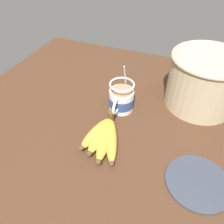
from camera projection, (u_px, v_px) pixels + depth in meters
table at (106, 126)px, 73.58cm from camera, size 105.78×105.78×3.21cm
coffee_mug at (121, 99)px, 74.82cm from camera, size 14.45×8.61×16.19cm
banana_bunch at (103, 137)px, 65.37cm from camera, size 19.25×13.33×4.14cm
woven_basket at (204, 80)px, 73.55cm from camera, size 25.05×25.05×18.79cm
small_plate at (198, 182)px, 55.84cm from camera, size 16.65×16.65×0.60cm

